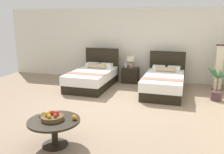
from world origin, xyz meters
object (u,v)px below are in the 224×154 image
object	(u,v)px
nightstand	(130,75)
fruit_bowl	(52,117)
vase	(126,65)
loose_apple	(41,115)
coffee_table	(54,126)
table_lamp	(131,61)
potted_palm	(217,90)
bed_near_window	(93,78)
bed_near_corner	(164,83)
floor_lamp_corner	(219,68)
loose_orange	(74,117)

from	to	relation	value
nightstand	fruit_bowl	xyz separation A→B (m)	(-0.39, -4.67, 0.26)
vase	loose_apple	bearing A→B (deg)	-95.87
coffee_table	fruit_bowl	bearing A→B (deg)	171.69
fruit_bowl	loose_apple	size ratio (longest dim) A/B	5.63
table_lamp	potted_palm	bearing A→B (deg)	-26.40
coffee_table	bed_near_window	bearing A→B (deg)	100.73
coffee_table	bed_near_corner	bearing A→B (deg)	67.50
bed_near_corner	loose_apple	xyz separation A→B (m)	(-1.85, -3.73, 0.20)
nightstand	bed_near_corner	bearing A→B (deg)	-36.63
bed_near_corner	floor_lamp_corner	bearing A→B (deg)	24.13
fruit_bowl	coffee_table	bearing A→B (deg)	-8.31
bed_near_corner	nightstand	distance (m)	1.51
fruit_bowl	potted_palm	distance (m)	4.55
bed_near_window	bed_near_corner	world-z (taller)	bed_near_window
loose_apple	loose_orange	distance (m)	0.62
fruit_bowl	vase	bearing A→B (deg)	87.27
loose_apple	loose_orange	world-z (taller)	loose_orange
nightstand	fruit_bowl	bearing A→B (deg)	-94.76
loose_orange	floor_lamp_corner	distance (m)	5.22
bed_near_corner	floor_lamp_corner	size ratio (longest dim) A/B	1.57
bed_near_window	fruit_bowl	xyz separation A→B (m)	(0.69, -3.78, 0.22)
fruit_bowl	floor_lamp_corner	distance (m)	5.50
bed_near_window	loose_orange	distance (m)	3.83
fruit_bowl	table_lamp	bearing A→B (deg)	85.26
nightstand	coffee_table	distance (m)	4.69
table_lamp	fruit_bowl	world-z (taller)	table_lamp
loose_orange	potted_palm	xyz separation A→B (m)	(2.67, 3.28, -0.22)
coffee_table	potted_palm	world-z (taller)	potted_palm
bed_near_window	table_lamp	distance (m)	1.49
floor_lamp_corner	table_lamp	bearing A→B (deg)	175.73
table_lamp	coffee_table	bearing A→B (deg)	-94.36
table_lamp	coffee_table	xyz separation A→B (m)	(-0.36, -4.70, -0.41)
vase	fruit_bowl	bearing A→B (deg)	-92.73
table_lamp	coffee_table	world-z (taller)	table_lamp
table_lamp	vase	distance (m)	0.23
bed_near_corner	table_lamp	size ratio (longest dim) A/B	5.69
table_lamp	loose_orange	size ratio (longest dim) A/B	4.70
bed_near_corner	table_lamp	bearing A→B (deg)	142.77
bed_near_window	bed_near_corner	distance (m)	2.28
table_lamp	potted_palm	distance (m)	2.99
coffee_table	loose_orange	world-z (taller)	loose_orange
bed_near_window	coffee_table	distance (m)	3.85
nightstand	table_lamp	distance (m)	0.51
loose_apple	loose_orange	bearing A→B (deg)	5.00
loose_apple	floor_lamp_corner	bearing A→B (deg)	52.31
nightstand	coffee_table	bearing A→B (deg)	-94.37
loose_apple	potted_palm	size ratio (longest dim) A/B	0.07
bed_near_corner	fruit_bowl	xyz separation A→B (m)	(-1.60, -3.78, 0.22)
coffee_table	nightstand	bearing A→B (deg)	85.63
vase	potted_palm	world-z (taller)	potted_palm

